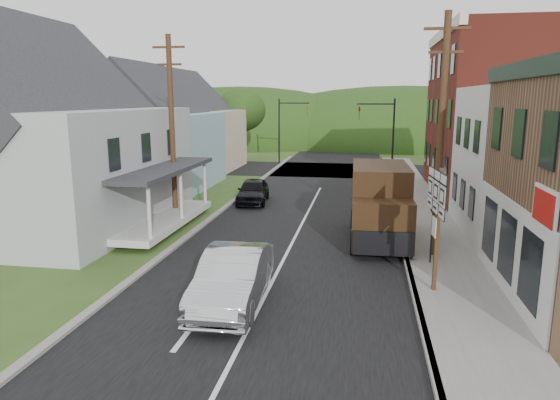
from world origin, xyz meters
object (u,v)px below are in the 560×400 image
at_px(silver_sedan, 233,278).
at_px(delivery_van, 380,204).
at_px(warning_sign, 432,219).
at_px(route_sign_cluster, 437,212).
at_px(dark_sedan, 253,191).

relative_size(silver_sedan, delivery_van, 0.85).
distance_m(silver_sedan, delivery_van, 8.76).
height_order(delivery_van, warning_sign, delivery_van).
bearing_deg(delivery_van, silver_sedan, -121.74).
height_order(silver_sedan, delivery_van, delivery_van).
bearing_deg(delivery_van, warning_sign, -61.39).
height_order(delivery_van, route_sign_cluster, route_sign_cluster).
bearing_deg(silver_sedan, delivery_van, 57.27).
xyz_separation_m(dark_sedan, route_sign_cluster, (8.55, -12.63, 1.92)).
relative_size(route_sign_cluster, warning_sign, 1.50).
bearing_deg(delivery_van, route_sign_cluster, -76.72).
bearing_deg(silver_sedan, dark_sedan, 98.01).
bearing_deg(warning_sign, delivery_van, 113.15).
bearing_deg(warning_sign, dark_sedan, 124.72).
relative_size(delivery_van, route_sign_cluster, 1.52).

